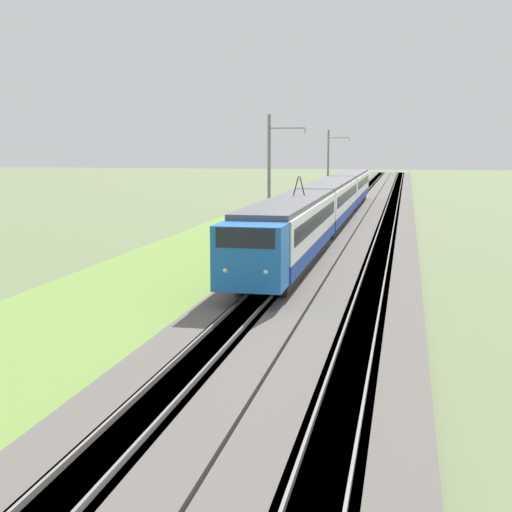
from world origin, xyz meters
TOP-DOWN VIEW (x-y plane):
  - ballast_main at (50.00, 0.00)m, footprint 240.00×4.40m
  - ballast_adjacent at (50.00, -4.52)m, footprint 240.00×4.40m
  - track_main at (50.00, 0.00)m, footprint 240.00×1.57m
  - track_adjacent at (50.00, -4.52)m, footprint 240.00×1.57m
  - grass_verge at (50.00, 5.68)m, footprint 240.00×10.08m
  - passenger_train at (51.61, 0.00)m, footprint 61.36×2.90m
  - catenary_mast_mid at (41.53, 3.02)m, footprint 0.22×2.56m
  - catenary_mast_far at (78.03, 3.02)m, footprint 0.22×2.56m

SIDE VIEW (x-z plane):
  - grass_verge at x=50.00m, z-range 0.00..0.12m
  - ballast_main at x=50.00m, z-range 0.00..0.30m
  - ballast_adjacent at x=50.00m, z-range 0.00..0.30m
  - track_main at x=50.00m, z-range -0.07..0.38m
  - track_adjacent at x=50.00m, z-range -0.07..0.38m
  - passenger_train at x=51.61m, z-range -0.17..4.73m
  - catenary_mast_far at x=78.03m, z-range 0.14..8.57m
  - catenary_mast_mid at x=41.53m, z-range 0.14..8.79m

